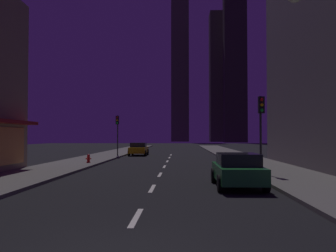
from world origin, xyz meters
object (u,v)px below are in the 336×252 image
Objects in this scene: street_lamp_right at (322,39)px; traffic_light_near_right at (261,117)px; traffic_light_far_left at (117,126)px; car_parked_far at (139,149)px; fire_hydrant_far_left at (88,159)px; car_parked_near at (238,170)px.

traffic_light_near_right is at bearing 89.20° from street_lamp_right.
traffic_light_near_right and traffic_light_far_left have the same top height.
car_parked_far is 12.91m from fire_hydrant_far_left.
car_parked_near is 23.45m from traffic_light_far_left.
fire_hydrant_far_left is (-9.50, 11.54, -0.29)m from car_parked_near.
street_lamp_right is at bearing -68.94° from car_parked_near.
car_parked_near is 6.58m from street_lamp_right.
traffic_light_far_left is at bearing 87.69° from fire_hydrant_far_left.
fire_hydrant_far_left is 0.16× the size of traffic_light_far_left.
traffic_light_near_right reaches higher than fire_hydrant_far_left.
fire_hydrant_far_left is at bearing -100.26° from car_parked_far.
traffic_light_near_right is (9.10, -20.31, 2.45)m from car_parked_far.
fire_hydrant_far_left is (-2.30, -12.71, -0.29)m from car_parked_far.
traffic_light_near_right is 0.64× the size of street_lamp_right.
fire_hydrant_far_left is 20.24m from street_lamp_right.
fire_hydrant_far_left is 0.16× the size of traffic_light_near_right.
car_parked_far is 22.39m from traffic_light_near_right.
street_lamp_right is (11.28, -16.16, 4.61)m from fire_hydrant_far_left.
fire_hydrant_far_left is at bearing 129.46° from car_parked_near.
traffic_light_far_left is (0.40, 9.93, 2.74)m from fire_hydrant_far_left.
fire_hydrant_far_left is 0.10× the size of street_lamp_right.
traffic_light_near_right is at bearing -65.86° from car_parked_far.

